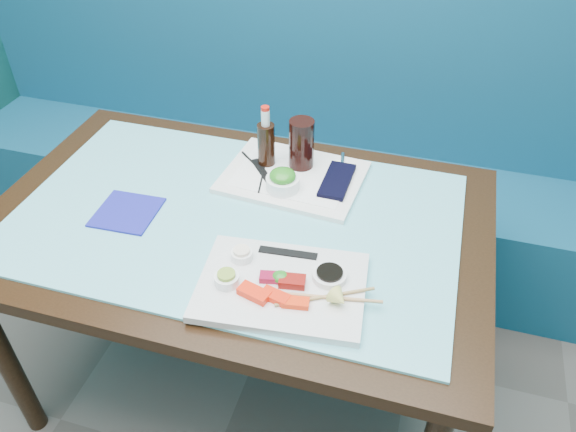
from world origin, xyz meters
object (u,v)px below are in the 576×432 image
(dining_table, at_px, (237,241))
(cola_bottle_body, at_px, (266,147))
(seaweed_bowl, at_px, (283,183))
(cola_glass, at_px, (301,144))
(blue_napkin, at_px, (127,212))
(serving_tray, at_px, (293,177))
(sashimi_plate, at_px, (282,287))
(booth_bench, at_px, (308,167))

(dining_table, relative_size, cola_bottle_body, 9.29)
(seaweed_bowl, bearing_deg, cola_glass, 81.25)
(dining_table, distance_m, cola_glass, 0.35)
(cola_glass, relative_size, blue_napkin, 0.94)
(serving_tray, height_order, cola_glass, cola_glass)
(dining_table, height_order, cola_bottle_body, cola_bottle_body)
(seaweed_bowl, distance_m, blue_napkin, 0.45)
(cola_bottle_body, bearing_deg, sashimi_plate, -68.07)
(booth_bench, bearing_deg, seaweed_bowl, -82.17)
(dining_table, bearing_deg, blue_napkin, -166.54)
(dining_table, relative_size, seaweed_bowl, 14.32)
(seaweed_bowl, relative_size, cola_glass, 0.63)
(sashimi_plate, relative_size, blue_napkin, 2.39)
(dining_table, xyz_separation_m, cola_glass, (0.12, 0.27, 0.18))
(serving_tray, height_order, blue_napkin, serving_tray)
(seaweed_bowl, bearing_deg, blue_napkin, -151.50)
(booth_bench, xyz_separation_m, sashimi_plate, (0.20, -1.07, 0.39))
(serving_tray, bearing_deg, cola_glass, 84.23)
(cola_glass, bearing_deg, dining_table, -113.09)
(booth_bench, distance_m, sashimi_plate, 1.16)
(dining_table, xyz_separation_m, serving_tray, (0.11, 0.22, 0.10))
(booth_bench, distance_m, dining_table, 0.89)
(booth_bench, xyz_separation_m, cola_glass, (0.12, -0.57, 0.48))
(dining_table, bearing_deg, cola_glass, 66.91)
(sashimi_plate, xyz_separation_m, serving_tray, (-0.10, 0.45, -0.00))
(seaweed_bowl, height_order, cola_bottle_body, cola_bottle_body)
(serving_tray, height_order, seaweed_bowl, seaweed_bowl)
(sashimi_plate, height_order, cola_bottle_body, cola_bottle_body)
(sashimi_plate, bearing_deg, dining_table, 125.96)
(seaweed_bowl, relative_size, blue_napkin, 0.59)
(blue_napkin, bearing_deg, sashimi_plate, -17.45)
(booth_bench, bearing_deg, sashimi_plate, -79.15)
(cola_bottle_body, xyz_separation_m, blue_napkin, (-0.31, -0.32, -0.07))
(serving_tray, bearing_deg, dining_table, -111.50)
(booth_bench, height_order, cola_bottle_body, booth_bench)
(dining_table, bearing_deg, cola_bottle_body, 87.63)
(dining_table, xyz_separation_m, cola_bottle_body, (0.01, 0.25, 0.17))
(cola_glass, bearing_deg, seaweed_bowl, -98.75)
(dining_table, bearing_deg, seaweed_bowl, 55.94)
(seaweed_bowl, xyz_separation_m, cola_glass, (0.02, 0.13, 0.06))
(dining_table, distance_m, blue_napkin, 0.32)
(dining_table, relative_size, serving_tray, 3.43)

